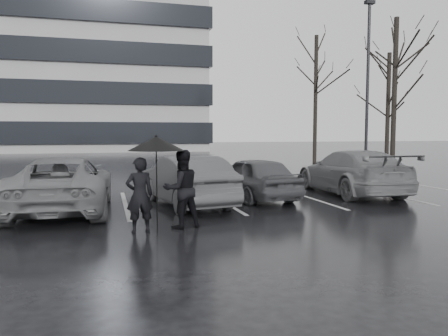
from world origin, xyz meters
TOP-DOWN VIEW (x-y plane):
  - ground at (0.00, 0.00)m, footprint 160.00×160.00m
  - car_main at (1.62, 2.55)m, footprint 2.16×4.02m
  - car_west_a at (-0.53, 1.95)m, footprint 2.13×4.37m
  - car_west_b at (-3.79, 1.84)m, footprint 2.48×5.08m
  - car_east at (5.11, 2.73)m, footprint 2.28×5.12m
  - pedestrian_left at (-2.06, -1.12)m, footprint 0.60×0.43m
  - pedestrian_right at (-1.16, -0.89)m, footprint 0.94×0.81m
  - umbrella at (-1.70, -1.01)m, footprint 1.17×1.17m
  - lamp_post at (9.18, 8.16)m, footprint 0.44×0.44m
  - stall_stripes at (-0.80, 2.50)m, footprint 19.72×5.00m
  - tree_east at (12.00, 10.00)m, footprint 0.26×0.26m
  - tree_ne at (14.50, 14.00)m, footprint 0.26×0.26m
  - tree_north at (11.00, 17.00)m, footprint 0.26×0.26m

SIDE VIEW (x-z plane):
  - ground at x=0.00m, z-range 0.00..0.00m
  - stall_stripes at x=-0.80m, z-range 0.00..0.00m
  - car_main at x=1.62m, z-range 0.00..1.30m
  - car_west_a at x=-0.53m, z-range 0.00..1.38m
  - car_west_b at x=-3.79m, z-range 0.00..1.39m
  - car_east at x=5.11m, z-range 0.00..1.46m
  - pedestrian_left at x=-2.06m, z-range 0.00..1.53m
  - pedestrian_right at x=-1.16m, z-range 0.00..1.67m
  - umbrella at x=-1.70m, z-range 0.81..2.79m
  - tree_ne at x=14.50m, z-range 0.00..7.00m
  - lamp_post at x=9.18m, z-range -0.34..7.76m
  - tree_east at x=12.00m, z-range 0.00..8.00m
  - tree_north at x=11.00m, z-range 0.00..8.50m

